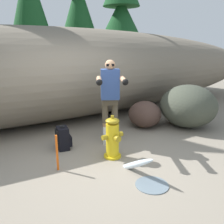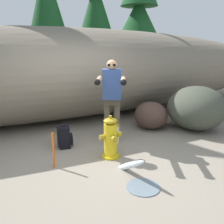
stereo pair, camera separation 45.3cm
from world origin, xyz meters
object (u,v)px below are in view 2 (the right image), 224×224
at_px(utility_worker, 112,92).
at_px(survey_stake, 53,150).
at_px(boulder_large, 197,108).
at_px(boulder_mid, 151,115).
at_px(spare_backpack, 64,137).
at_px(fire_hydrant, 110,138).

xyz_separation_m(utility_worker, survey_stake, (-1.32, -0.55, -0.77)).
height_order(boulder_large, survey_stake, boulder_large).
bearing_deg(boulder_mid, survey_stake, -159.30).
distance_m(spare_backpack, survey_stake, 0.84).
height_order(spare_backpack, boulder_mid, boulder_mid).
height_order(spare_backpack, boulder_large, boulder_large).
xyz_separation_m(spare_backpack, survey_stake, (-0.38, -0.75, 0.08)).
bearing_deg(utility_worker, boulder_large, 115.48).
height_order(fire_hydrant, spare_backpack, fire_hydrant).
xyz_separation_m(boulder_large, survey_stake, (-3.52, -0.46, -0.22)).
bearing_deg(utility_worker, boulder_mid, 136.43).
bearing_deg(spare_backpack, utility_worker, -3.35).
relative_size(boulder_large, boulder_mid, 1.68).
bearing_deg(fire_hydrant, boulder_large, 11.76).
bearing_deg(spare_backpack, fire_hydrant, -43.36).
bearing_deg(survey_stake, boulder_mid, 20.70).
bearing_deg(fire_hydrant, utility_worker, 62.52).
relative_size(utility_worker, boulder_mid, 2.04).
xyz_separation_m(fire_hydrant, spare_backpack, (-0.63, 0.81, -0.14)).
distance_m(utility_worker, boulder_mid, 1.52).
bearing_deg(survey_stake, utility_worker, 22.47).
relative_size(fire_hydrant, boulder_mid, 0.94).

